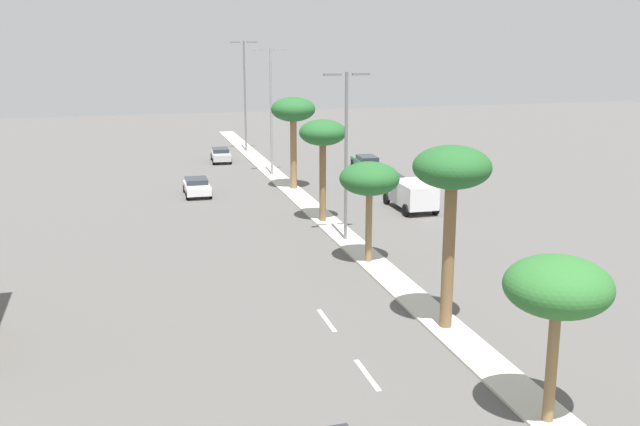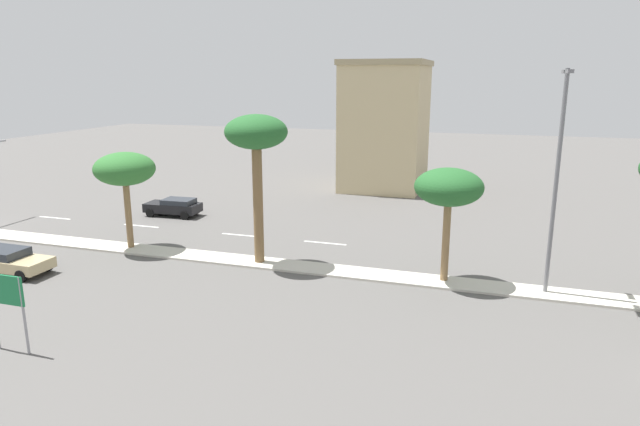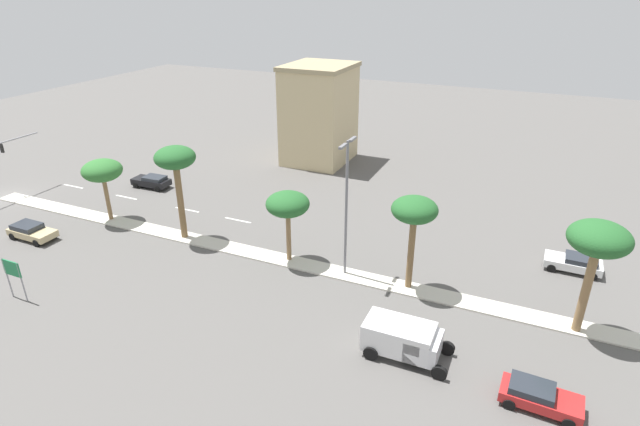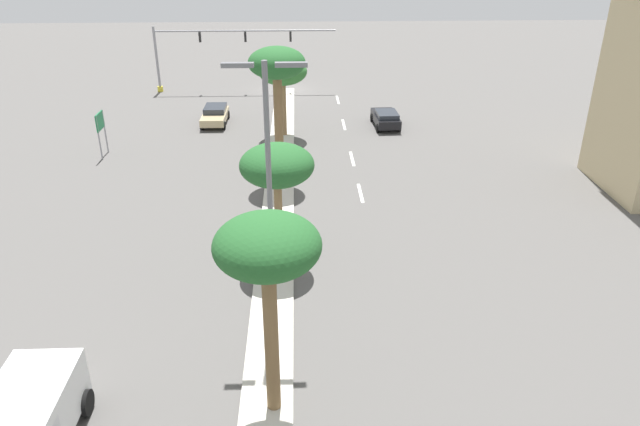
% 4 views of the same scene
% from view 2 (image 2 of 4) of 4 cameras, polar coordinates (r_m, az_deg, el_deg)
% --- Properties ---
extents(ground_plane, '(160.00, 160.00, 0.00)m').
position_cam_2_polar(ground_plane, '(29.15, 17.35, -7.43)').
color(ground_plane, '#565451').
extents(lane_stripe_inboard, '(0.20, 2.80, 0.01)m').
position_cam_2_polar(lane_stripe_inboard, '(45.95, -25.50, -0.45)').
color(lane_stripe_inboard, silver).
rests_on(lane_stripe_inboard, ground).
extents(lane_stripe_center, '(0.20, 2.80, 0.01)m').
position_cam_2_polar(lane_stripe_center, '(41.23, -17.83, -1.26)').
color(lane_stripe_center, silver).
rests_on(lane_stripe_center, ground).
extents(lane_stripe_far, '(0.20, 2.80, 0.01)m').
position_cam_2_polar(lane_stripe_far, '(37.34, -8.08, -2.26)').
color(lane_stripe_far, silver).
rests_on(lane_stripe_far, ground).
extents(lane_stripe_trailing, '(0.20, 2.80, 0.01)m').
position_cam_2_polar(lane_stripe_trailing, '(35.26, 0.51, -3.08)').
color(lane_stripe_trailing, silver).
rests_on(lane_stripe_trailing, ground).
extents(directional_road_sign, '(0.10, 1.60, 3.09)m').
position_cam_2_polar(directional_road_sign, '(24.10, -29.43, -7.48)').
color(directional_road_sign, gray).
rests_on(directional_road_sign, ground).
extents(commercial_building, '(8.55, 7.41, 11.70)m').
position_cam_2_polar(commercial_building, '(52.43, 6.71, 8.91)').
color(commercial_building, '#C6B284').
rests_on(commercial_building, ground).
extents(palm_tree_far, '(3.57, 3.57, 5.81)m').
position_cam_2_polar(palm_tree_far, '(34.96, -19.37, 4.19)').
color(palm_tree_far, olive).
rests_on(palm_tree_far, median_curb).
extents(palm_tree_inboard, '(3.39, 3.39, 8.20)m').
position_cam_2_polar(palm_tree_inboard, '(30.16, -6.54, 7.64)').
color(palm_tree_inboard, brown).
rests_on(palm_tree_inboard, median_curb).
extents(palm_tree_right, '(3.39, 3.39, 5.77)m').
position_cam_2_polar(palm_tree_right, '(28.13, 13.05, 2.47)').
color(palm_tree_right, olive).
rests_on(palm_tree_right, median_curb).
extents(street_lamp_rear, '(2.90, 0.24, 10.49)m').
position_cam_2_polar(street_lamp_rear, '(27.84, 23.16, 4.38)').
color(street_lamp_rear, slate).
rests_on(street_lamp_rear, median_curb).
extents(sedan_tan_left, '(2.01, 4.26, 1.33)m').
position_cam_2_polar(sedan_tan_left, '(34.07, -29.20, -4.24)').
color(sedan_tan_left, tan).
rests_on(sedan_tan_left, ground).
extents(sedan_black_center, '(2.05, 4.18, 1.33)m').
position_cam_2_polar(sedan_black_center, '(43.36, -14.72, 0.65)').
color(sedan_black_center, black).
rests_on(sedan_black_center, ground).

